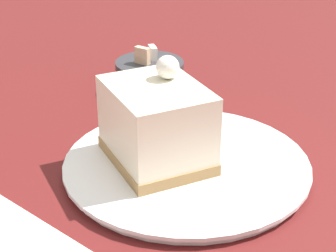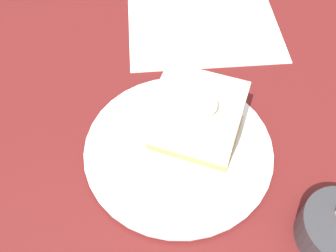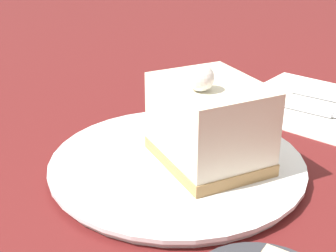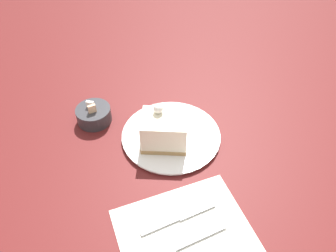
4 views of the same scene
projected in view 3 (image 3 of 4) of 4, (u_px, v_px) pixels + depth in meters
The scene contains 4 objects.
ground_plane at pixel (160, 159), 0.48m from camera, with size 4.00×4.00×0.00m, color #5B1919.
plate at pixel (177, 164), 0.46m from camera, with size 0.25×0.25×0.01m.
cake_slice at pixel (209, 123), 0.43m from camera, with size 0.11×0.12×0.10m.
knife at pixel (320, 112), 0.58m from camera, with size 0.05×0.16×0.00m.
Camera 3 is at (0.26, 0.33, 0.23)m, focal length 50.00 mm.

